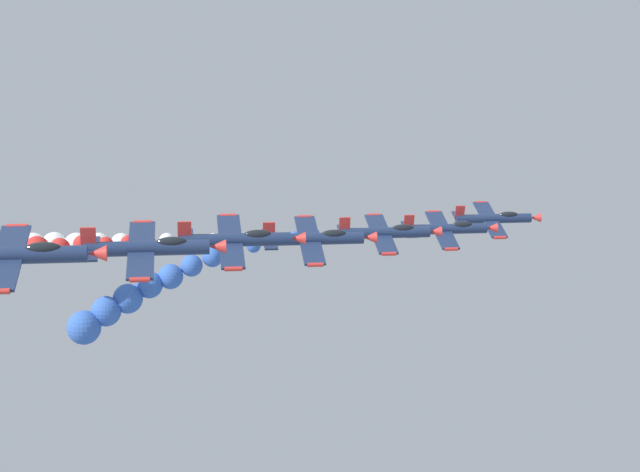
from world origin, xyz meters
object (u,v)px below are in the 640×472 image
Objects in this scene: airplane_right_inner at (387,233)px; airplane_trailing at (149,248)px; airplane_left_inner at (447,229)px; airplane_right_outer at (238,240)px; airplane_left_outer at (316,239)px; airplane_lead at (495,218)px; airplane_high_slot at (17,255)px.

airplane_trailing is (28.27, -22.60, 4.53)m from airplane_right_inner.
airplane_left_inner is 36.88m from airplane_right_outer.
airplane_left_inner is 1.00× the size of airplane_right_outer.
airplane_right_inner is 36.48m from airplane_trailing.
airplane_left_outer is at bearing 141.02° from airplane_right_outer.
airplane_lead is at bearing 140.23° from airplane_trailing.
airplane_lead is 61.04m from airplane_trailing.
airplane_trailing is at bearing -37.46° from airplane_left_outer.
airplane_trailing reaches higher than airplane_lead.
airplane_trailing is (18.75, -14.37, 3.16)m from airplane_left_outer.
airplane_left_inner is at bearing 138.03° from airplane_left_outer.
airplane_left_inner is at bearing 140.63° from airplane_high_slot.
airplane_right_outer is (18.81, -15.75, 3.20)m from airplane_right_inner.
airplane_right_inner is at bearing 141.37° from airplane_trailing.
airplane_lead is at bearing 138.76° from airplane_left_outer.
airplane_right_inner is 1.00× the size of airplane_high_slot.
airplane_right_outer is at bearing -40.69° from airplane_lead.
airplane_high_slot is (38.39, -30.47, 6.25)m from airplane_right_inner.
airplane_lead is at bearing 140.55° from airplane_high_slot.
airplane_right_inner is at bearing 141.56° from airplane_high_slot.
airplane_high_slot is at bearing -36.95° from airplane_right_outer.
airplane_high_slot reaches higher than airplane_right_outer.
airplane_left_inner is 61.53m from airplane_high_slot.
airplane_high_slot reaches higher than airplane_right_inner.
airplane_lead is 24.60m from airplane_right_inner.
airplane_right_outer is 24.69m from airplane_high_slot.
airplane_left_inner is 12.15m from airplane_right_inner.
airplane_lead is 73.97m from airplane_high_slot.
airplane_trailing reaches higher than airplane_left_outer.
airplane_high_slot is (10.12, -7.88, 1.73)m from airplane_trailing.
airplane_left_inner is 48.60m from airplane_trailing.
airplane_left_inner is 1.00× the size of airplane_trailing.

